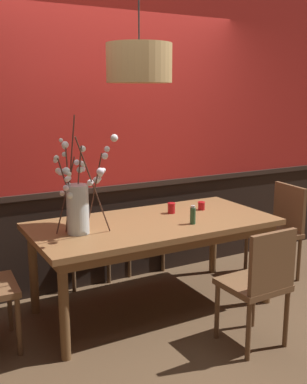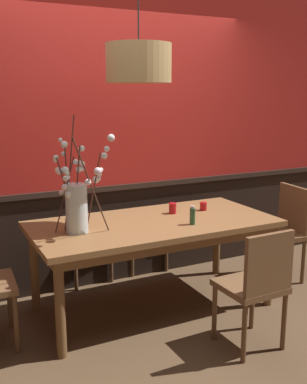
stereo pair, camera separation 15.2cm
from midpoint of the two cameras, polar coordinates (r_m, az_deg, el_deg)
name	(u,v)px [view 2 (the right image)]	position (r m, az deg, el deg)	size (l,w,h in m)	color
ground_plane	(153,307)	(4.04, 1.11, -14.04)	(24.00, 24.00, 0.00)	brown
back_wall	(118,127)	(4.31, -3.46, 8.02)	(5.15, 0.14, 2.97)	black
dining_table	(153,231)	(3.79, 1.15, -4.80)	(1.99, 0.97, 0.76)	olive
chair_far_side_left	(82,226)	(4.51, -7.91, -4.19)	(0.46, 0.47, 0.92)	brown
chair_near_side_right	(257,283)	(3.33, 13.96, -10.83)	(0.42, 0.41, 0.89)	brown
chair_far_side_right	(140,216)	(4.75, -0.71, -3.00)	(0.46, 0.43, 0.97)	brown
chair_head_east_end	(284,227)	(4.65, 16.74, -4.17)	(0.43, 0.48, 0.91)	brown
vase_with_blossoms	(77,202)	(3.45, -8.19, -1.28)	(0.47, 0.55, 0.87)	silver
candle_holder_nearer_center	(203,206)	(4.13, 7.24, -1.76)	(0.07, 0.07, 0.07)	red
candle_holder_nearer_edge	(173,208)	(4.00, 3.47, -2.01)	(0.07, 0.07, 0.09)	red
condiment_bottle	(192,216)	(3.67, 6.03, -2.93)	(0.04, 0.04, 0.15)	#2D5633
pendant_lamp	(139,63)	(3.54, -0.57, 15.64)	(0.49, 0.49, 1.11)	tan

